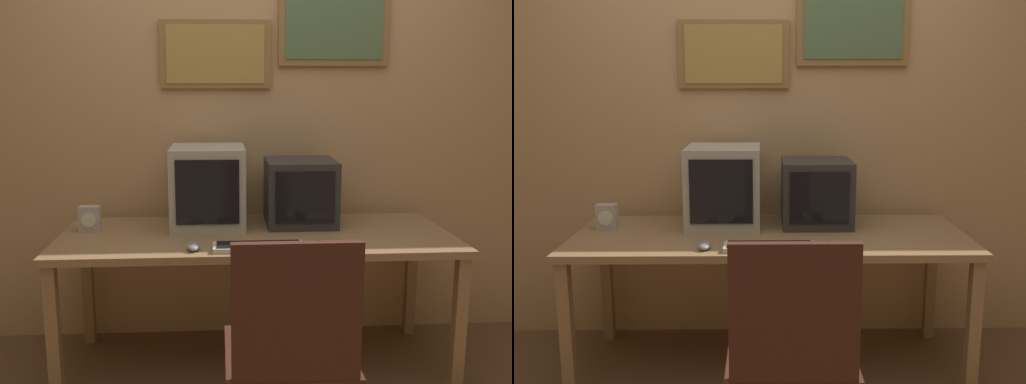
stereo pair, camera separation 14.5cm
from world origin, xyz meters
TOP-DOWN VIEW (x-y plane):
  - wall_back at (0.00, 1.29)m, footprint 8.00×0.08m
  - desk at (0.00, 0.82)m, footprint 1.95×0.78m
  - monitor_left at (-0.24, 0.98)m, footprint 0.38×0.41m
  - monitor_right at (0.25, 1.00)m, footprint 0.36×0.37m
  - keyboard_main at (-0.01, 0.53)m, footprint 0.42×0.14m
  - mouse_near_keyboard at (0.26, 0.52)m, footprint 0.06×0.12m
  - mouse_far_corner at (-0.30, 0.54)m, footprint 0.06×0.11m
  - desk_clock at (-0.84, 0.90)m, footprint 0.10×0.06m
  - office_chair at (0.07, -0.06)m, footprint 0.49×0.49m

SIDE VIEW (x-z plane):
  - office_chair at x=0.07m, z-range -0.07..0.90m
  - desk at x=0.00m, z-range 0.29..1.01m
  - keyboard_main at x=-0.01m, z-range 0.72..0.75m
  - mouse_far_corner at x=-0.30m, z-range 0.72..0.75m
  - mouse_near_keyboard at x=0.26m, z-range 0.72..0.76m
  - desk_clock at x=-0.84m, z-range 0.72..0.85m
  - monitor_right at x=0.25m, z-range 0.72..1.06m
  - monitor_left at x=-0.24m, z-range 0.72..1.14m
  - wall_back at x=0.00m, z-range 0.01..2.61m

